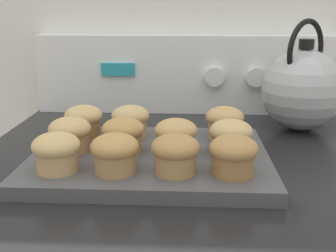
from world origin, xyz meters
name	(u,v)px	position (x,y,z in m)	size (l,w,h in m)	color
control_panel	(187,74)	(0.00, 0.68, 1.00)	(0.74, 0.07, 0.19)	white
muffin_pan	(150,159)	(-0.06, 0.29, 0.92)	(0.39, 0.30, 0.02)	#4C4C51
muffin_r0_c0	(56,151)	(-0.19, 0.20, 0.96)	(0.07, 0.07, 0.06)	tan
muffin_r0_c1	(115,152)	(-0.10, 0.20, 0.96)	(0.07, 0.07, 0.06)	#A37A4C
muffin_r0_c2	(175,153)	(-0.01, 0.21, 0.96)	(0.07, 0.07, 0.06)	#A37A4C
muffin_r0_c3	(233,154)	(0.07, 0.21, 0.96)	(0.07, 0.07, 0.06)	olive
muffin_r1_c0	(70,134)	(-0.19, 0.29, 0.96)	(0.07, 0.07, 0.06)	tan
muffin_r1_c1	(123,134)	(-0.10, 0.30, 0.96)	(0.07, 0.07, 0.06)	tan
muffin_r1_c2	(176,136)	(-0.01, 0.29, 0.96)	(0.07, 0.07, 0.06)	olive
muffin_r1_c3	(231,136)	(0.08, 0.29, 0.96)	(0.07, 0.07, 0.06)	olive
muffin_r2_c0	(84,120)	(-0.19, 0.38, 0.96)	(0.07, 0.07, 0.06)	olive
muffin_r2_c1	(131,120)	(-0.10, 0.38, 0.96)	(0.07, 0.07, 0.06)	tan
muffin_r2_c3	(225,122)	(0.07, 0.38, 0.96)	(0.07, 0.07, 0.06)	tan
tea_kettle	(303,88)	(0.25, 0.53, 1.00)	(0.18, 0.18, 0.24)	#ADAFB5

